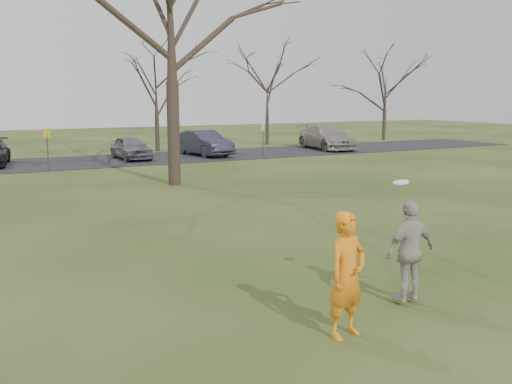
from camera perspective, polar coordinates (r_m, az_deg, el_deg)
ground at (r=9.71m, az=11.38°, el=-12.32°), size 120.00×120.00×0.00m
parking_strip at (r=32.64m, az=-17.55°, el=2.91°), size 62.00×6.50×0.04m
player_defender at (r=8.60m, az=9.25°, el=-8.33°), size 0.78×0.60×1.94m
car_4 at (r=33.24m, az=-12.62°, el=4.44°), size 1.75×4.00×1.34m
car_5 at (r=34.64m, az=-5.33°, el=5.00°), size 2.27×4.85×1.54m
car_7 at (r=39.08m, az=7.18°, el=5.54°), size 2.88×5.76×1.61m
catching_play at (r=10.14m, az=15.39°, el=-5.77°), size 1.06×0.60×2.10m
sign_yellow at (r=29.24m, az=-20.47°, el=4.83°), size 0.35×0.35×2.08m
sign_white at (r=33.02m, az=0.72°, el=5.92°), size 0.35×0.35×2.08m
big_tree at (r=23.51m, az=-8.69°, el=17.87°), size 9.00×9.00×14.00m
small_tree_row at (r=38.35m, az=-12.72°, el=9.87°), size 55.00×5.90×8.50m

